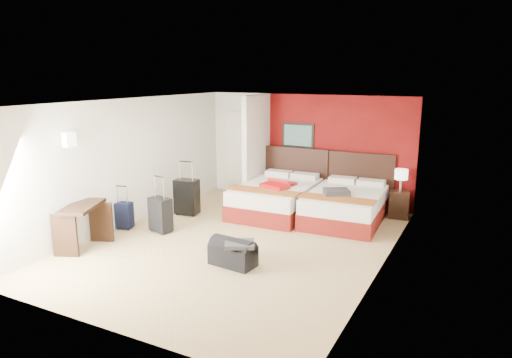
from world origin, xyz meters
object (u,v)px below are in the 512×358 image
Objects in this scene: bed_left at (276,199)px; suitcase_charcoal at (161,216)px; suitcase_navy at (123,216)px; bed_right at (345,207)px; desk at (84,227)px; red_suitcase_open at (279,184)px; duffel_bag at (233,254)px; nightstand at (399,205)px; table_lamp at (401,181)px; suitcase_black at (187,198)px.

suitcase_charcoal is at bearing -126.04° from bed_left.
suitcase_charcoal is at bearing -0.66° from suitcase_navy.
bed_right is 5.02m from desk.
red_suitcase_open is (0.10, -0.10, 0.36)m from bed_left.
bed_left is at bearing 68.96° from suitcase_charcoal.
duffel_bag is (0.56, -2.85, -0.13)m from bed_left.
red_suitcase_open is 1.05× the size of duffel_bag.
red_suitcase_open is 1.36× the size of nightstand.
bed_left is at bearing 36.08° from desk.
bed_right is 3.67× the size of nightstand.
desk is (-2.63, -0.56, 0.21)m from duffel_bag.
duffel_bag is 2.70m from desk.
suitcase_navy is at bearing -153.80° from suitcase_charcoal.
desk is at bearing -136.16° from table_lamp.
bed_right is 4.43m from suitcase_navy.
suitcase_navy is at bearing 174.81° from duffel_bag.
bed_right reaches higher than suitcase_navy.
bed_left reaches higher than bed_right.
desk is (-2.17, -3.31, -0.29)m from red_suitcase_open.
suitcase_charcoal is (-1.55, -2.01, -0.36)m from red_suitcase_open.
red_suitcase_open is 2.57m from nightstand.
bed_left is 2.23× the size of desk.
desk is at bearing -102.12° from suitcase_charcoal.
duffel_bag is (-1.86, -3.76, -0.61)m from table_lamp.
nightstand is at bearing 51.34° from suitcase_charcoal.
red_suitcase_open reaches higher than duffel_bag.
table_lamp is at bearing 51.34° from suitcase_charcoal.
red_suitcase_open reaches higher than bed_left.
red_suitcase_open reaches higher than nightstand.
suitcase_black is 1.17m from suitcase_charcoal.
suitcase_navy is at bearing -153.08° from nightstand.
nightstand is at bearing 21.17° from desk.
bed_right is 2.69× the size of red_suitcase_open.
bed_left is 2.77× the size of red_suitcase_open.
bed_right is 1.46m from red_suitcase_open.
nightstand is at bearing 16.40° from suitcase_black.
desk is at bearing -95.48° from suitcase_navy.
bed_right is 2.77× the size of suitcase_black.
table_lamp is at bearing 37.11° from red_suitcase_open.
suitcase_black is at bearing -151.55° from bed_left.
duffel_bag is at bearing -123.92° from nightstand.
red_suitcase_open is 2.84m from duffel_bag.
nightstand is 0.52m from table_lamp.
bed_left is at bearing 32.37° from suitcase_navy.
bed_right is at bearing 10.91° from suitcase_black.
nightstand is at bearing 0.00° from table_lamp.
suitcase_black reaches higher than suitcase_navy.
red_suitcase_open is 1.60× the size of table_lamp.
suitcase_black is 1.49× the size of suitcase_navy.
suitcase_black is at bearing 113.74° from suitcase_charcoal.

